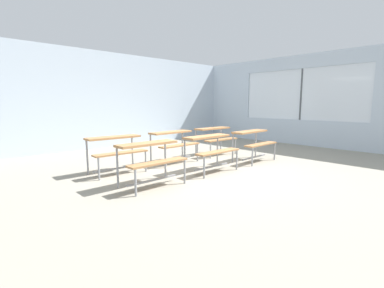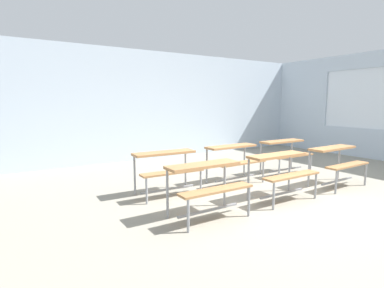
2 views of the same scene
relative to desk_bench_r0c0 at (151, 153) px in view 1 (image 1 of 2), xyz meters
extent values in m
cube|color=gray|center=(1.47, -0.01, -0.59)|extent=(10.00, 9.00, 0.05)
cube|color=silver|center=(1.47, 4.49, 0.94)|extent=(10.00, 0.12, 3.00)
cube|color=silver|center=(6.47, -0.01, -0.14)|extent=(0.12, 9.00, 0.85)
cube|color=silver|center=(6.47, -0.01, 2.21)|extent=(0.12, 9.00, 0.45)
cube|color=silver|center=(6.47, 3.54, 1.14)|extent=(0.12, 1.90, 1.70)
cube|color=white|center=(6.47, 0.49, 1.14)|extent=(0.02, 4.20, 1.70)
cube|color=#4C5156|center=(6.47, 0.49, 1.14)|extent=(0.06, 0.05, 1.70)
cube|color=#A87547|center=(0.00, 0.11, 0.16)|extent=(1.10, 0.32, 0.04)
cube|color=#A87547|center=(0.00, -0.21, -0.12)|extent=(1.10, 0.22, 0.03)
cylinder|color=gray|center=(-0.50, 0.25, -0.20)|extent=(0.04, 0.04, 0.72)
cylinder|color=gray|center=(0.50, 0.25, -0.20)|extent=(0.04, 0.04, 0.72)
cylinder|color=gray|center=(-0.50, -0.30, -0.34)|extent=(0.04, 0.04, 0.44)
cylinder|color=gray|center=(0.50, -0.30, -0.34)|extent=(0.04, 0.04, 0.44)
cube|color=gray|center=(0.00, -0.03, -0.46)|extent=(1.00, 0.03, 0.03)
cube|color=#A87547|center=(1.49, 0.10, 0.16)|extent=(1.10, 0.32, 0.04)
cube|color=#A87547|center=(1.49, -0.22, -0.12)|extent=(1.10, 0.22, 0.03)
cylinder|color=gray|center=(0.99, 0.24, -0.20)|extent=(0.04, 0.04, 0.72)
cylinder|color=gray|center=(1.99, 0.25, -0.20)|extent=(0.04, 0.04, 0.72)
cylinder|color=gray|center=(0.99, -0.31, -0.34)|extent=(0.04, 0.04, 0.44)
cylinder|color=gray|center=(1.99, -0.30, -0.34)|extent=(0.04, 0.04, 0.44)
cube|color=gray|center=(1.49, -0.04, -0.46)|extent=(1.00, 0.04, 0.03)
cube|color=#A87547|center=(3.00, 0.09, 0.16)|extent=(1.11, 0.35, 0.04)
cube|color=#A87547|center=(3.01, -0.23, -0.12)|extent=(1.11, 0.25, 0.03)
cylinder|color=gray|center=(2.50, 0.21, -0.20)|extent=(0.04, 0.04, 0.72)
cylinder|color=gray|center=(3.50, 0.24, -0.20)|extent=(0.04, 0.04, 0.72)
cylinder|color=gray|center=(2.51, -0.34, -0.34)|extent=(0.04, 0.04, 0.44)
cylinder|color=gray|center=(3.51, -0.31, -0.34)|extent=(0.04, 0.04, 0.44)
cube|color=gray|center=(3.00, -0.05, -0.46)|extent=(1.00, 0.06, 0.03)
cube|color=#A87547|center=(0.00, 1.32, 0.16)|extent=(1.11, 0.36, 0.04)
cube|color=#A87547|center=(-0.01, 1.00, -0.12)|extent=(1.11, 0.26, 0.03)
cylinder|color=gray|center=(-0.50, 1.48, -0.20)|extent=(0.04, 0.04, 0.72)
cylinder|color=gray|center=(0.50, 1.44, -0.20)|extent=(0.04, 0.04, 0.72)
cylinder|color=gray|center=(-0.52, 0.93, -0.34)|extent=(0.04, 0.04, 0.44)
cylinder|color=gray|center=(0.48, 0.89, -0.34)|extent=(0.04, 0.04, 0.44)
cube|color=gray|center=(-0.01, 1.18, -0.46)|extent=(1.00, 0.07, 0.03)
cube|color=#A87547|center=(1.48, 1.30, 0.16)|extent=(1.11, 0.34, 0.04)
cube|color=#A87547|center=(1.49, 0.98, -0.12)|extent=(1.10, 0.24, 0.03)
cylinder|color=gray|center=(0.98, 1.43, -0.20)|extent=(0.04, 0.04, 0.72)
cylinder|color=gray|center=(1.98, 1.45, -0.20)|extent=(0.04, 0.04, 0.72)
cylinder|color=gray|center=(0.99, 0.88, -0.34)|extent=(0.04, 0.04, 0.44)
cylinder|color=gray|center=(1.99, 0.90, -0.34)|extent=(0.04, 0.04, 0.44)
cube|color=gray|center=(1.48, 1.16, -0.46)|extent=(1.00, 0.05, 0.03)
cube|color=#A87547|center=(2.97, 1.30, 0.16)|extent=(1.11, 0.34, 0.04)
cube|color=#A87547|center=(2.96, 0.98, -0.12)|extent=(1.10, 0.24, 0.03)
cylinder|color=gray|center=(2.47, 1.45, -0.20)|extent=(0.04, 0.04, 0.72)
cylinder|color=gray|center=(3.47, 1.43, -0.20)|extent=(0.04, 0.04, 0.72)
cylinder|color=gray|center=(2.46, 0.90, -0.34)|extent=(0.04, 0.04, 0.44)
cylinder|color=gray|center=(3.46, 0.88, -0.34)|extent=(0.04, 0.04, 0.44)
cube|color=gray|center=(2.96, 1.16, -0.46)|extent=(1.00, 0.05, 0.03)
camera|label=1|loc=(-2.65, -3.84, 0.85)|focal=25.76mm
camera|label=2|loc=(-2.33, -3.31, 1.04)|focal=28.00mm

